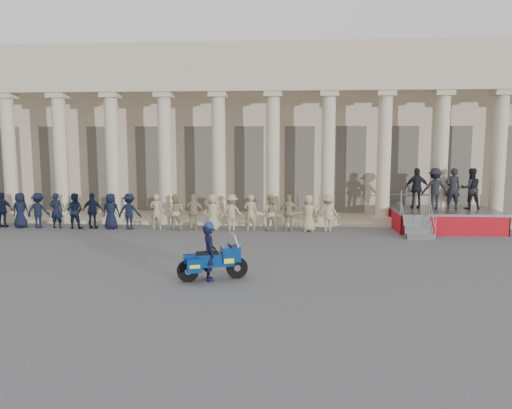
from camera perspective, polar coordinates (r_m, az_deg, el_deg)
The scene contains 6 objects.
ground at distance 16.40m, azimuth -3.76°, elevation -6.85°, with size 90.00×90.00×0.00m, color #4C4C4F.
building at distance 30.58m, azimuth -0.04°, elevation 8.25°, with size 40.00×12.50×9.00m.
officer_rank at distance 23.47m, azimuth -14.61°, elevation -0.76°, with size 19.35×0.62×1.64m.
reviewing_stand at distance 24.13m, azimuth 20.56°, elevation 0.81°, with size 4.54×4.28×2.78m.
motorcycle at distance 14.52m, azimuth -4.91°, elevation -6.38°, with size 2.00×1.14×1.33m.
rider at distance 14.43m, azimuth -5.37°, elevation -5.32°, with size 0.56×0.69×1.72m.
Camera 1 is at (2.19, -15.75, 3.99)m, focal length 35.00 mm.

